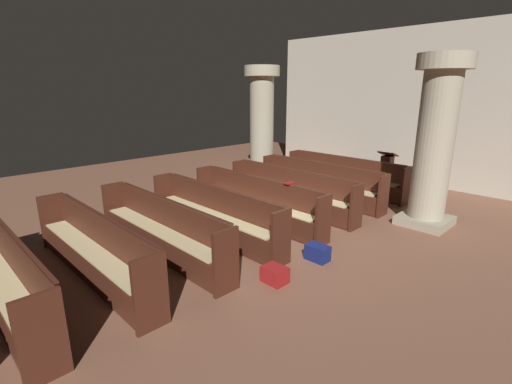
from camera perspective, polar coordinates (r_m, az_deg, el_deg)
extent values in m
plane|color=brown|center=(7.25, 3.46, -6.81)|extent=(19.20, 19.20, 0.00)
cube|color=beige|center=(11.96, 23.99, 11.93)|extent=(10.00, 0.16, 4.50)
cube|color=#4C2316|center=(10.43, 13.46, 2.32)|extent=(3.44, 0.38, 0.05)
cube|color=#4C2316|center=(10.51, 14.04, 3.92)|extent=(3.44, 0.04, 0.51)
cube|color=#411E13|center=(10.51, 14.27, 5.25)|extent=(3.31, 0.06, 0.02)
cube|color=#442014|center=(11.41, 6.02, 4.07)|extent=(0.06, 0.44, 0.96)
cube|color=#442014|center=(9.65, 22.29, 0.78)|extent=(0.06, 0.44, 0.96)
cube|color=#482115|center=(10.34, 12.87, 1.00)|extent=(3.44, 0.03, 0.39)
cube|color=#D1BC84|center=(10.41, 13.41, 2.49)|extent=(3.17, 0.32, 0.03)
cube|color=#4C2316|center=(9.50, 9.77, 1.22)|extent=(3.44, 0.38, 0.05)
cube|color=#4C2316|center=(9.57, 10.43, 2.99)|extent=(3.44, 0.04, 0.51)
cube|color=#411E13|center=(9.56, 10.67, 4.45)|extent=(3.31, 0.06, 0.02)
cube|color=#442014|center=(10.57, 2.06, 3.20)|extent=(0.06, 0.44, 0.96)
cube|color=#442014|center=(8.63, 19.24, -0.59)|extent=(0.06, 0.44, 0.96)
cube|color=#482115|center=(9.42, 9.08, -0.24)|extent=(3.44, 0.03, 0.39)
cube|color=#D1BC84|center=(9.48, 9.71, 1.40)|extent=(3.17, 0.32, 0.03)
cube|color=#4C2316|center=(8.62, 5.30, -0.12)|extent=(3.44, 0.38, 0.05)
cube|color=#4C2316|center=(8.67, 6.06, 1.85)|extent=(3.44, 0.04, 0.51)
cube|color=#411E13|center=(8.66, 6.31, 3.46)|extent=(3.31, 0.06, 0.02)
cube|color=#442014|center=(9.78, -2.56, 2.17)|extent=(0.06, 0.44, 0.96)
cube|color=#442014|center=(7.65, 15.39, -2.31)|extent=(0.06, 0.44, 0.96)
cube|color=#482115|center=(8.55, 4.51, -1.73)|extent=(3.44, 0.03, 0.39)
cube|color=#D1BC84|center=(8.60, 5.22, 0.08)|extent=(3.17, 0.32, 0.03)
cube|color=#4C2316|center=(7.81, -0.14, -1.74)|extent=(3.44, 0.38, 0.05)
cube|color=#4C2316|center=(7.85, 0.73, 0.43)|extent=(3.44, 0.05, 0.51)
cube|color=#411E13|center=(7.82, 0.99, 2.22)|extent=(3.31, 0.06, 0.02)
cube|color=#442014|center=(9.08, -7.92, 0.95)|extent=(0.06, 0.44, 0.96)
cube|color=#442014|center=(6.73, 10.43, -4.51)|extent=(0.06, 0.44, 0.96)
cube|color=#482115|center=(7.76, -1.06, -3.53)|extent=(3.44, 0.03, 0.39)
cube|color=#D1BC84|center=(7.79, -0.24, -1.53)|extent=(3.17, 0.32, 0.03)
cube|color=#4C2316|center=(7.10, -6.76, -3.70)|extent=(3.44, 0.38, 0.05)
cube|color=#4C2316|center=(7.11, -5.77, -1.29)|extent=(3.44, 0.04, 0.51)
cube|color=#411E13|center=(7.07, -5.52, 0.67)|extent=(3.31, 0.06, 0.02)
cube|color=#442014|center=(8.47, -14.11, -0.47)|extent=(0.06, 0.44, 0.96)
cube|color=#442014|center=(5.88, 3.92, -7.31)|extent=(0.06, 0.44, 0.96)
cube|color=#482115|center=(7.07, -7.82, -5.67)|extent=(3.44, 0.03, 0.39)
cube|color=#D1BC84|center=(7.07, -6.89, -3.47)|extent=(3.17, 0.32, 0.03)
cube|color=#4C2316|center=(6.50, -14.76, -5.98)|extent=(3.44, 0.38, 0.05)
cube|color=#4C2316|center=(6.49, -13.65, -3.36)|extent=(3.44, 0.04, 0.51)
cube|color=#411E13|center=(6.44, -13.43, -1.22)|extent=(3.31, 0.06, 0.02)
cube|color=#442014|center=(7.98, -21.16, -2.08)|extent=(0.06, 0.44, 0.96)
cube|color=#442014|center=(5.15, -4.71, -10.84)|extent=(0.06, 0.44, 0.96)
cube|color=#482115|center=(6.51, -15.96, -8.11)|extent=(3.44, 0.03, 0.39)
cube|color=#D1BC84|center=(6.48, -14.93, -5.73)|extent=(3.17, 0.32, 0.03)
cube|color=#4C2316|center=(6.07, -24.20, -8.50)|extent=(3.44, 0.38, 0.05)
cube|color=#4C2316|center=(6.03, -23.01, -5.72)|extent=(3.44, 0.04, 0.51)
cube|color=#411E13|center=(5.96, -22.84, -3.44)|extent=(3.31, 0.06, 0.02)
cube|color=#442014|center=(7.64, -29.01, -3.83)|extent=(0.06, 0.44, 0.96)
cube|color=#442014|center=(4.60, -16.08, -14.98)|extent=(0.06, 0.44, 0.96)
cube|color=#482115|center=(6.11, -25.52, -10.73)|extent=(3.44, 0.03, 0.39)
cube|color=#D1BC84|center=(6.06, -24.42, -8.24)|extent=(3.17, 0.32, 0.03)
cube|color=#4C2316|center=(5.84, -34.87, -11.03)|extent=(3.44, 0.38, 0.05)
cube|color=#4C2316|center=(5.76, -33.67, -8.19)|extent=(3.44, 0.04, 0.51)
cube|color=#411E13|center=(5.68, -33.57, -5.83)|extent=(3.31, 0.06, 0.02)
cube|color=#442014|center=(4.29, -30.36, -19.19)|extent=(0.06, 0.44, 0.96)
cube|color=#9F967E|center=(8.59, 24.79, -4.00)|extent=(0.97, 0.97, 0.18)
cylinder|color=#ADA389|center=(8.23, 26.04, 6.36)|extent=(0.72, 0.72, 2.96)
cylinder|color=#B6AB90|center=(8.17, 27.48, 17.67)|extent=(1.04, 1.04, 0.30)
cube|color=#9F967E|center=(11.59, 0.87, 2.37)|extent=(0.97, 0.97, 0.18)
cylinder|color=#ADA389|center=(11.33, 0.90, 10.11)|extent=(0.72, 0.72, 2.96)
cylinder|color=#B6AB90|center=(11.28, 0.94, 18.37)|extent=(1.04, 1.04, 0.30)
cube|color=#411E13|center=(11.22, 19.43, 0.69)|extent=(0.45, 0.45, 0.06)
cube|color=#4C2316|center=(11.12, 19.64, 2.90)|extent=(0.28, 0.28, 0.95)
cube|color=#502518|center=(11.02, 19.90, 5.61)|extent=(0.48, 0.35, 0.15)
cube|color=maroon|center=(7.31, 5.25, 1.37)|extent=(0.15, 0.20, 0.03)
cube|color=maroon|center=(5.58, 2.96, -12.74)|extent=(0.36, 0.28, 0.24)
cube|color=navy|center=(6.31, 9.57, -9.31)|extent=(0.38, 0.25, 0.26)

